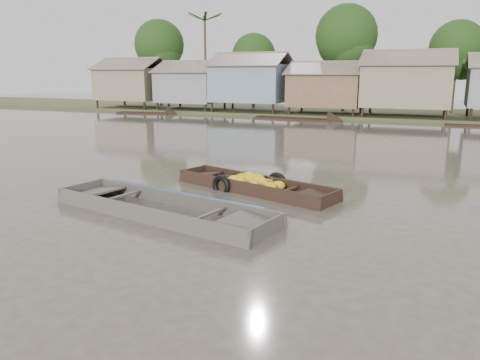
% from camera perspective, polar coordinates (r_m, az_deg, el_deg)
% --- Properties ---
extents(ground, '(120.00, 120.00, 0.00)m').
position_cam_1_polar(ground, '(11.52, -2.48, -5.56)').
color(ground, '#4B4239').
rests_on(ground, ground).
extents(riverbank, '(120.00, 12.47, 10.22)m').
position_cam_1_polar(riverbank, '(41.80, 20.61, 11.41)').
color(riverbank, '#384723').
rests_on(riverbank, ground).
extents(banana_boat, '(5.73, 3.00, 0.80)m').
position_cam_1_polar(banana_boat, '(14.85, 1.50, -0.65)').
color(banana_boat, black).
rests_on(banana_boat, ground).
extents(viewer_boat, '(6.87, 3.09, 0.54)m').
position_cam_1_polar(viewer_boat, '(12.59, -9.43, -3.90)').
color(viewer_boat, '#49423E').
rests_on(viewer_boat, ground).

